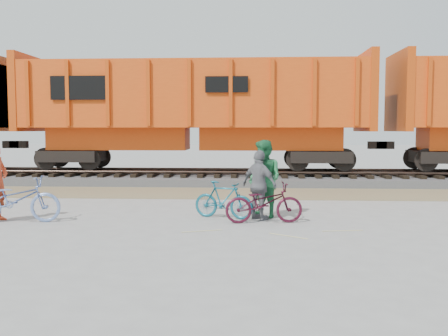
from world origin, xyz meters
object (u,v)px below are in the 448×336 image
Objects in this scene: hopper_car_center at (194,109)px; person_man at (265,179)px; bicycle_maroon at (264,203)px; bicycle_teal at (223,200)px; bicycle_blue at (16,199)px; person_woman at (259,185)px.

hopper_car_center is 8.70m from person_man.
bicycle_teal is at bearing 52.13° from bicycle_maroon.
bicycle_maroon is (2.64, -8.78, -2.53)m from hopper_car_center.
person_man reaches higher than bicycle_blue.
person_woman is (2.54, -8.38, -2.17)m from hopper_car_center.
person_woman is at bearing -81.37° from bicycle_teal.
person_man is (1.00, 0.20, 0.50)m from bicycle_teal.
person_man is at bearing -10.27° from bicycle_maroon.
bicycle_blue is 1.36× the size of bicycle_teal.
person_woman is at bearing -90.42° from bicycle_blue.
bicycle_maroon is 1.07× the size of person_woman.
bicycle_teal is 0.79× the size of person_man.
person_woman is (5.69, 0.64, 0.30)m from bicycle_blue.
bicycle_teal is 0.90× the size of person_woman.
hopper_car_center is 7.79× the size of bicycle_maroon.
person_woman is at bearing -73.12° from hopper_car_center.
person_man is (5.82, 0.99, 0.42)m from bicycle_blue.
bicycle_blue is at bearing 45.57° from person_woman.
bicycle_maroon reaches higher than bicycle_teal.
hopper_car_center is 9.86m from bicycle_blue.
hopper_car_center reaches higher than bicycle_blue.
hopper_car_center is at bearing 8.68° from bicycle_maroon.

